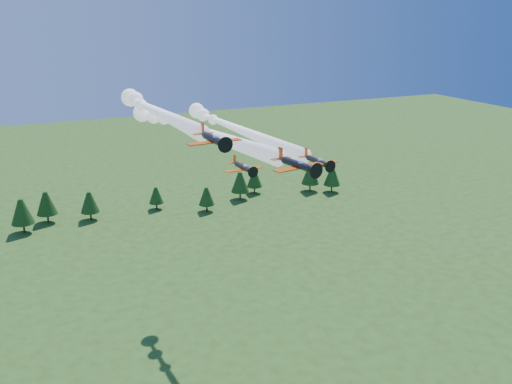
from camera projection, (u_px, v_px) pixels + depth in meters
name	position (u px, v px, depth m)	size (l,w,h in m)	color
plane_lead	(189.00, 127.00, 103.45)	(14.93, 57.12, 3.70)	black
plane_left	(154.00, 110.00, 105.08)	(8.11, 51.03, 3.70)	black
plane_right	(232.00, 127.00, 119.61)	(8.27, 58.57, 3.70)	black
plane_slot	(243.00, 167.00, 94.73)	(6.67, 7.25, 2.34)	black
treeline	(136.00, 197.00, 194.34)	(165.87, 17.89, 11.16)	#382314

